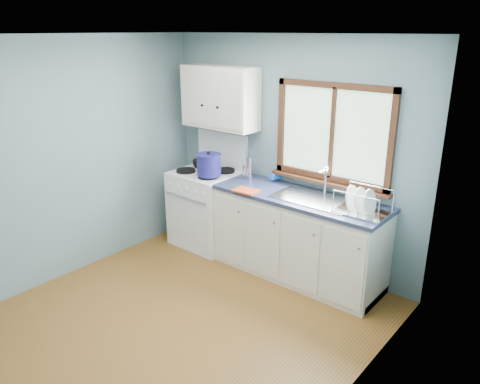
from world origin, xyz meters
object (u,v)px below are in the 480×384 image
Objects in this scene: utensil_crock at (248,171)px; skillet at (204,162)px; dish_rack at (362,206)px; base_cabinets at (297,241)px; stockpot at (209,164)px; gas_range at (207,206)px; thermos at (250,168)px; sink at (314,205)px.

skillet is at bearing -177.91° from utensil_crock.
base_cabinets is at bearing 176.67° from dish_rack.
stockpot is at bearing -176.60° from dish_rack.
gas_range is 0.54m from skillet.
thermos reaches higher than skillet.
gas_range is 3.59× the size of stockpot.
utensil_crock is (0.32, 0.31, -0.09)m from stockpot.
stockpot reaches higher than skillet.
utensil_crock reaches higher than sink.
stockpot is at bearing -37.56° from gas_range.
gas_range is 1.53m from sink.
gas_range is 0.64m from stockpot.
gas_range is 0.74× the size of base_cabinets.
utensil_crock reaches higher than stockpot.
stockpot is 1.82m from dish_rack.
gas_range is 2.06m from dish_rack.
gas_range reaches higher than base_cabinets.
sink is at bearing 0.71° from gas_range.
thermos is (0.39, 0.25, -0.03)m from stockpot.
skillet is at bearing 175.20° from dish_rack.
gas_range is at bearing 178.91° from dish_rack.
stockpot is (-1.30, -0.16, 0.23)m from sink.
dish_rack reaches higher than skillet.
utensil_crock is (-0.80, 0.15, 0.59)m from base_cabinets.
stockpot reaches higher than dish_rack.
base_cabinets is 4.89× the size of stockpot.
stockpot reaches higher than base_cabinets.
utensil_crock is (0.67, 0.02, 0.01)m from skillet.
thermos is (-0.91, 0.09, 0.19)m from sink.
skillet is at bearing 177.54° from thermos.
base_cabinets is 2.20× the size of sink.
gas_range reaches higher than utensil_crock.
utensil_crock reaches higher than skillet.
dish_rack is (0.52, -0.03, 0.12)m from sink.
base_cabinets is 0.90m from dish_rack.
thermos is at bearing 10.79° from gas_range.
utensil_crock is at bearing 171.43° from sink.
sink is 2.22× the size of stockpot.
utensil_crock is at bearing 18.30° from gas_range.
skillet is (-1.47, 0.12, 0.58)m from base_cabinets.
thermos is (0.74, -0.03, 0.07)m from skillet.
stockpot reaches higher than sink.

